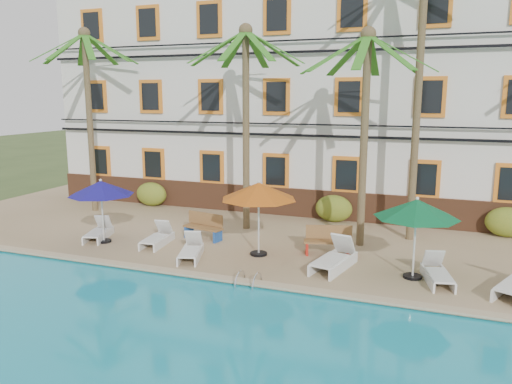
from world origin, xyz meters
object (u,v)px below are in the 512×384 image
at_px(bench_right, 327,240).
at_px(umbrella_red, 259,191).
at_px(bench_left, 204,226).
at_px(pool_ladder, 248,284).
at_px(lounger_a, 99,232).
at_px(palm_d, 420,55).
at_px(lounger_b, 158,238).
at_px(palm_b, 246,99).
at_px(palm_a, 88,95).
at_px(palm_c, 365,107).
at_px(lounger_e, 437,273).
at_px(lounger_d, 334,259).
at_px(umbrella_green, 417,209).
at_px(lounger_c, 191,250).
at_px(umbrella_blue, 101,188).

bearing_deg(bench_right, umbrella_red, -156.48).
height_order(bench_left, pool_ladder, bench_left).
height_order(umbrella_red, lounger_a, umbrella_red).
distance_m(palm_d, lounger_b, 10.81).
height_order(lounger_a, pool_ladder, lounger_a).
bearing_deg(palm_b, palm_a, 176.42).
xyz_separation_m(palm_c, pool_ladder, (-2.26, -4.75, -4.69)).
distance_m(umbrella_red, lounger_e, 5.75).
bearing_deg(lounger_b, bench_left, 46.07).
distance_m(palm_c, umbrella_red, 4.49).
bearing_deg(bench_left, lounger_d, -16.60).
distance_m(palm_b, umbrella_green, 7.75).
relative_size(umbrella_green, bench_left, 1.49).
bearing_deg(pool_ladder, umbrella_green, 26.65).
xyz_separation_m(lounger_c, lounger_d, (4.44, 0.61, 0.05)).
relative_size(umbrella_red, pool_ladder, 3.29).
relative_size(lounger_b, pool_ladder, 2.30).
height_order(palm_d, bench_right, palm_d).
bearing_deg(palm_b, pool_ladder, -67.93).
bearing_deg(palm_a, umbrella_blue, -48.71).
distance_m(bench_left, pool_ladder, 4.74).
distance_m(umbrella_green, bench_left, 7.54).
distance_m(umbrella_red, pool_ladder, 3.32).
height_order(lounger_d, pool_ladder, lounger_d).
distance_m(umbrella_blue, lounger_c, 4.07).
bearing_deg(umbrella_blue, bench_left, 27.37).
distance_m(umbrella_red, lounger_c, 2.84).
bearing_deg(lounger_a, palm_d, 20.21).
bearing_deg(umbrella_red, lounger_c, -151.10).
distance_m(umbrella_blue, lounger_e, 11.13).
relative_size(palm_b, lounger_a, 4.37).
bearing_deg(lounger_a, lounger_e, -1.22).
height_order(palm_b, lounger_c, palm_b).
relative_size(lounger_b, bench_left, 1.09).
height_order(palm_b, bench_left, palm_b).
relative_size(umbrella_green, lounger_a, 1.34).
distance_m(lounger_b, pool_ladder, 4.87).
bearing_deg(umbrella_blue, lounger_b, 11.26).
bearing_deg(lounger_b, bench_right, 10.52).
bearing_deg(lounger_a, bench_left, 20.47).
distance_m(umbrella_green, lounger_c, 6.92).
xyz_separation_m(palm_d, lounger_e, (0.99, -4.09, -6.13)).
distance_m(palm_b, palm_c, 4.52).
bearing_deg(pool_ladder, palm_d, 57.92).
height_order(lounger_e, bench_right, bench_right).
xyz_separation_m(lounger_b, lounger_d, (6.19, -0.26, 0.05)).
bearing_deg(bench_right, pool_ladder, -112.64).
xyz_separation_m(umbrella_red, lounger_c, (-1.90, -1.05, -1.83)).
bearing_deg(palm_c, lounger_b, -159.72).
bearing_deg(palm_a, palm_c, -5.46).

